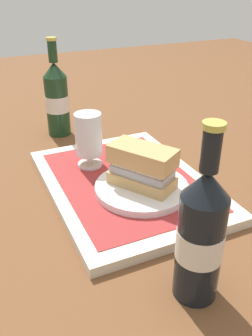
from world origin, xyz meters
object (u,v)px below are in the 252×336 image
plate (142,188)px  beer_bottle (57,98)px  second_bottle (201,235)px  sandwich (141,166)px  beer_glass (89,137)px

plate → beer_bottle: size_ratio=0.71×
second_bottle → plate: bearing=-8.8°
sandwich → second_bottle: size_ratio=0.54×
plate → beer_glass: 0.17m
beer_glass → second_bottle: (-0.40, -0.02, 0.01)m
plate → second_bottle: 0.27m
beer_bottle → second_bottle: same height
beer_bottle → second_bottle: size_ratio=1.00×
sandwich → second_bottle: (-0.25, 0.04, 0.03)m
beer_bottle → second_bottle: bearing=-178.2°
sandwich → beer_bottle: (0.41, 0.06, 0.03)m
beer_glass → sandwich: bearing=-158.8°
sandwich → beer_bottle: size_ratio=0.54×
sandwich → beer_glass: bearing=-11.0°
sandwich → beer_bottle: beer_bottle is taller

